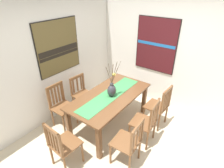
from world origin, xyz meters
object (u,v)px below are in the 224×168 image
at_px(chair_0, 146,122).
at_px(painting_on_side_wall, 156,45).
at_px(chair_5, 129,142).
at_px(chair_3, 159,106).
at_px(painting_on_back_wall, 58,47).
at_px(centerpiece_vase, 112,90).
at_px(chair_4, 62,144).
at_px(dining_table, 110,99).
at_px(chair_1, 61,105).
at_px(chair_2, 82,94).

bearing_deg(chair_0, painting_on_side_wall, 22.19).
height_order(chair_0, chair_5, chair_0).
distance_m(chair_3, painting_on_back_wall, 2.41).
bearing_deg(centerpiece_vase, chair_5, -127.27).
bearing_deg(centerpiece_vase, painting_on_back_wall, 98.04).
bearing_deg(chair_4, centerpiece_vase, -1.94).
bearing_deg(chair_0, centerpiece_vase, 90.52).
distance_m(dining_table, chair_3, 1.03).
bearing_deg(chair_1, centerpiece_vase, -56.78).
bearing_deg(chair_3, centerpiece_vase, 128.13).
distance_m(chair_1, chair_3, 2.05).
bearing_deg(dining_table, painting_on_side_wall, -9.62).
relative_size(chair_2, chair_3, 0.94).
distance_m(chair_1, painting_on_back_wall, 1.20).
bearing_deg(chair_3, chair_2, 109.81).
xyz_separation_m(chair_1, chair_3, (1.19, -1.66, 0.00)).
bearing_deg(dining_table, centerpiece_vase, -99.65).
xyz_separation_m(chair_2, painting_on_back_wall, (-0.19, 0.37, 1.10)).
bearing_deg(painting_on_side_wall, chair_1, 151.97).
relative_size(chair_0, chair_1, 1.01).
relative_size(dining_table, painting_on_side_wall, 1.43).
xyz_separation_m(chair_3, painting_on_side_wall, (0.84, 0.58, 0.97)).
xyz_separation_m(chair_1, painting_on_side_wall, (2.03, -1.08, 0.97)).
height_order(centerpiece_vase, chair_2, centerpiece_vase).
bearing_deg(chair_1, chair_3, -54.42).
height_order(chair_0, chair_1, chair_0).
bearing_deg(chair_2, chair_4, -147.11).
bearing_deg(chair_4, painting_on_side_wall, -4.98).
height_order(centerpiece_vase, chair_0, centerpiece_vase).
relative_size(chair_0, chair_5, 1.04).
height_order(chair_1, painting_on_back_wall, painting_on_back_wall).
distance_m(centerpiece_vase, chair_0, 0.89).
height_order(chair_2, painting_on_back_wall, painting_on_back_wall).
relative_size(centerpiece_vase, chair_5, 0.81).
height_order(chair_5, painting_on_side_wall, painting_on_side_wall).
height_order(chair_3, chair_5, chair_3).
bearing_deg(chair_4, chair_1, 50.89).
bearing_deg(painting_on_side_wall, dining_table, 170.38).
height_order(dining_table, chair_3, chair_3).
distance_m(dining_table, chair_4, 1.29).
relative_size(centerpiece_vase, chair_0, 0.78).
relative_size(chair_3, chair_4, 1.04).
distance_m(chair_2, chair_3, 1.75).
xyz_separation_m(painting_on_back_wall, painting_on_side_wall, (1.63, -1.43, -0.10)).
distance_m(centerpiece_vase, painting_on_back_wall, 1.42).
height_order(centerpiece_vase, chair_5, centerpiece_vase).
distance_m(centerpiece_vase, chair_2, 0.98).
bearing_deg(painting_on_back_wall, chair_3, -68.75).
bearing_deg(chair_5, chair_4, 129.49).
height_order(centerpiece_vase, painting_on_side_wall, painting_on_side_wall).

